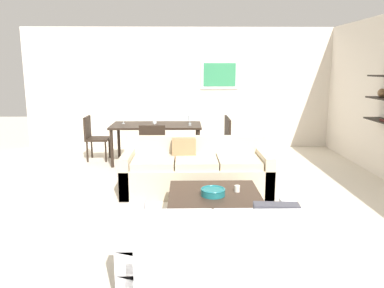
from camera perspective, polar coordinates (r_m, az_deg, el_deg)
ground_plane at (r=5.48m, az=2.14°, el=-8.12°), size 18.00×18.00×0.00m
back_wall_unit at (r=8.71m, az=2.92°, el=8.36°), size 8.40×0.09×2.70m
sofa_beige at (r=5.70m, az=0.60°, el=-4.23°), size 2.17×0.90×0.78m
loveseat_white at (r=3.38m, az=3.76°, el=-15.86°), size 1.58×0.90×0.78m
coffee_table at (r=4.56m, az=3.40°, el=-9.77°), size 1.08×1.07×0.38m
decorative_bowl at (r=4.43m, az=3.18°, el=-7.18°), size 0.29×0.29×0.08m
candle_jar at (r=4.58m, az=6.82°, el=-6.70°), size 0.07×0.07×0.08m
dining_table at (r=7.36m, az=-5.39°, el=2.39°), size 1.72×0.88×0.75m
dining_chair_foot at (r=6.56m, az=-5.90°, el=-0.28°), size 0.44×0.44×0.88m
dining_chair_right_near at (r=7.21m, az=4.63°, el=0.83°), size 0.44×0.44×0.88m
dining_chair_left_far at (r=7.77m, az=-14.62°, el=1.29°), size 0.44×0.44×0.88m
dining_chair_right_far at (r=7.59m, az=4.34°, el=1.39°), size 0.44×0.44×0.88m
wine_glass_right_far at (r=7.41m, az=-0.33°, el=4.05°), size 0.06×0.06×0.17m
wine_glass_right_near at (r=7.20m, az=-0.30°, el=3.87°), size 0.08×0.08×0.18m
wine_glass_foot at (r=6.95m, az=-5.65°, el=3.43°), size 0.07×0.07×0.17m
wine_glass_left_far at (r=7.51m, az=-10.31°, el=3.87°), size 0.08×0.08×0.15m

